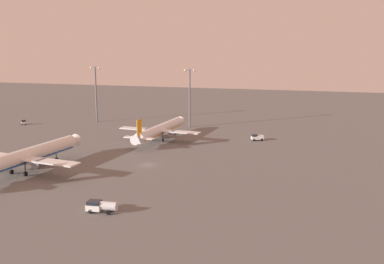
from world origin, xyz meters
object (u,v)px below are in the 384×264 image
apron_light_central (96,90)px  pushback_tug (24,122)px  airplane_near_gate (160,130)px  apron_light_east (190,94)px  airplane_taxiway_distant (23,157)px  baggage_tractor (257,137)px  fuel_truck (101,206)px

apron_light_central → pushback_tug: bearing=-150.5°
airplane_near_gate → apron_light_central: 48.43m
pushback_tug → apron_light_east: apron_light_east is taller
apron_light_central → apron_light_east: bearing=-2.3°
pushback_tug → apron_light_central: 32.27m
airplane_taxiway_distant → baggage_tractor: bearing=53.7°
baggage_tractor → fuel_truck: size_ratio=0.71×
fuel_truck → apron_light_east: size_ratio=0.28×
airplane_near_gate → apron_light_central: (-38.10, 28.24, 9.82)m
fuel_truck → apron_light_central: bearing=23.2°
apron_light_east → airplane_near_gate: bearing=-97.6°
baggage_tractor → apron_light_central: (-70.99, 20.06, 12.34)m
pushback_tug → apron_light_east: bearing=148.1°
airplane_taxiway_distant → apron_light_east: size_ratio=1.89×
airplane_near_gate → apron_light_central: bearing=149.1°
baggage_tractor → airplane_taxiway_distant: bearing=113.7°
pushback_tug → apron_light_east: (67.55, 12.98, 12.36)m
pushback_tug → airplane_near_gate: bearing=125.2°
airplane_near_gate → apron_light_east: apron_light_east is taller
airplane_taxiway_distant → apron_light_central: bearing=110.5°
apron_light_central → apron_light_east: (41.64, -1.69, -0.09)m
baggage_tractor → apron_light_central: apron_light_central is taller
apron_light_central → baggage_tractor: bearing=-15.8°
pushback_tug → fuel_truck: bearing=89.7°
pushback_tug → apron_light_central: size_ratio=0.15×
airplane_taxiway_distant → pushback_tug: airplane_taxiway_distant is taller
airplane_near_gate → fuel_truck: 68.83m
pushback_tug → fuel_truck: size_ratio=0.54×
baggage_tractor → fuel_truck: fuel_truck is taller
pushback_tug → fuel_truck: fuel_truck is taller
fuel_truck → apron_light_central: 108.56m
apron_light_central → airplane_near_gate: bearing=-36.5°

